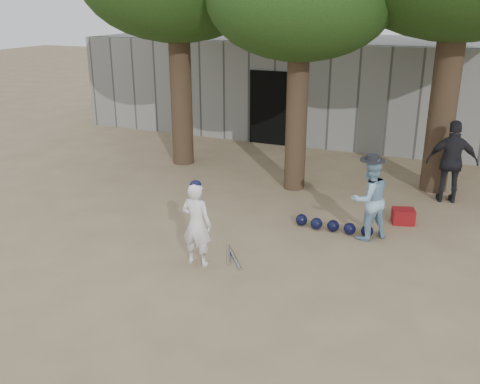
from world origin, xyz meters
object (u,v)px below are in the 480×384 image
at_px(boy_player, 197,224).
at_px(spectator_blue, 369,199).
at_px(spectator_dark, 452,162).
at_px(red_bag, 403,216).

bearing_deg(boy_player, spectator_blue, -136.38).
xyz_separation_m(boy_player, spectator_dark, (3.65, 4.79, 0.18)).
bearing_deg(spectator_blue, red_bag, -163.41).
height_order(boy_player, red_bag, boy_player).
bearing_deg(spectator_dark, spectator_blue, 53.74).
bearing_deg(red_bag, boy_player, -133.06).
height_order(spectator_blue, red_bag, spectator_blue).
relative_size(boy_player, spectator_blue, 0.94).
relative_size(spectator_blue, red_bag, 3.64).
height_order(boy_player, spectator_dark, spectator_dark).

